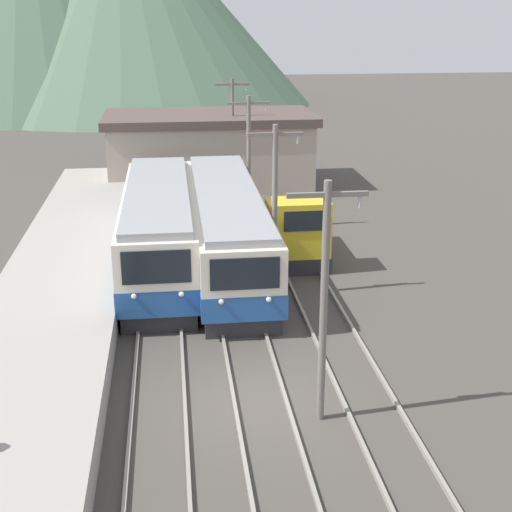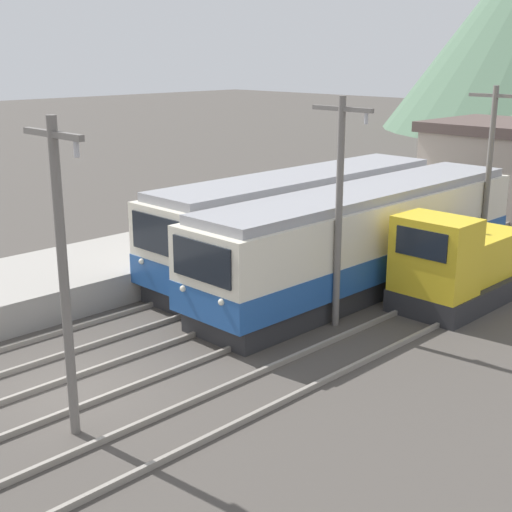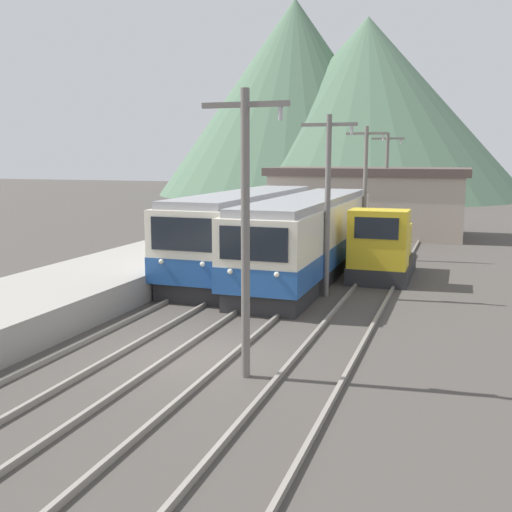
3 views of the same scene
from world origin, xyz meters
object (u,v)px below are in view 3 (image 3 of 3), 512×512
commuter_train_center (309,240)px  catenary_mast_distant (387,181)px  catenary_mast_mid (328,199)px  catenary_mast_far (365,187)px  commuter_train_left (246,236)px  shunting_locomotive (383,250)px  catenary_mast_near (246,224)px

commuter_train_center → catenary_mast_distant: size_ratio=2.21×
catenary_mast_mid → catenary_mast_far: (0.00, 8.59, 0.00)m
commuter_train_center → catenary_mast_distant: catenary_mast_distant is taller
commuter_train_left → commuter_train_center: size_ratio=0.90×
commuter_train_left → shunting_locomotive: commuter_train_left is taller
commuter_train_center → catenary_mast_far: catenary_mast_far is taller
commuter_train_left → commuter_train_center: 2.80m
commuter_train_center → catenary_mast_far: size_ratio=2.21×
catenary_mast_far → catenary_mast_distant: bearing=90.0°
shunting_locomotive → catenary_mast_near: bearing=-96.7°
shunting_locomotive → catenary_mast_distant: 13.36m
shunting_locomotive → catenary_mast_distant: (-1.49, 13.07, 2.37)m
catenary_mast_distant → catenary_mast_near: bearing=-90.0°
catenary_mast_near → catenary_mast_mid: bearing=90.0°
catenary_mast_near → commuter_train_left: bearing=109.9°
commuter_train_left → catenary_mast_far: (4.31, 5.28, 1.92)m
shunting_locomotive → catenary_mast_far: size_ratio=0.76×
commuter_train_center → catenary_mast_far: bearing=73.9°
shunting_locomotive → catenary_mast_distant: bearing=96.5°
catenary_mast_mid → shunting_locomotive: bearing=70.1°
commuter_train_left → catenary_mast_far: 7.08m
shunting_locomotive → catenary_mast_far: bearing=108.4°
commuter_train_left → catenary_mast_near: 12.80m
commuter_train_left → catenary_mast_near: (4.31, -11.90, 1.92)m
catenary_mast_near → catenary_mast_mid: size_ratio=1.00×
catenary_mast_near → catenary_mast_mid: 8.59m
commuter_train_left → commuter_train_center: (2.80, 0.06, -0.06)m
commuter_train_center → commuter_train_left: bearing=-178.7°
commuter_train_center → catenary_mast_near: (1.51, -11.96, 1.98)m
commuter_train_left → catenary_mast_near: catenary_mast_near is taller
commuter_train_left → catenary_mast_far: size_ratio=1.98×
commuter_train_left → commuter_train_center: bearing=1.3°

